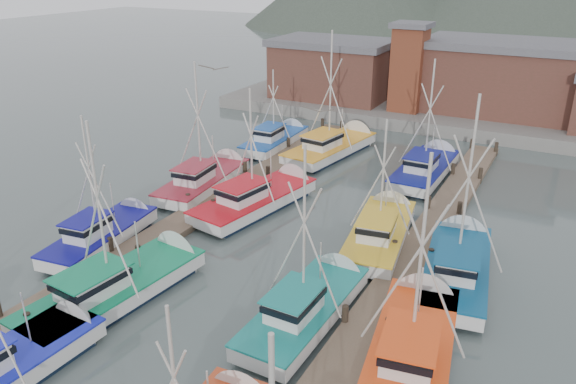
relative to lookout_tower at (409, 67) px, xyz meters
The scene contains 22 objects.
ground 33.52m from the lookout_tower, 86.53° to the right, with size 260.00×260.00×0.00m, color #465452.
dock_left 29.87m from the lookout_tower, 99.80° to the right, with size 2.30×46.00×1.50m.
dock_right 30.79m from the lookout_tower, 72.73° to the right, with size 2.30×46.00×1.50m.
quay 6.67m from the lookout_tower, 63.43° to the left, with size 44.00×16.00×1.20m, color slate.
shed_left 9.30m from the lookout_tower, 167.47° to the left, with size 12.72×8.48×6.20m.
shed_center 8.99m from the lookout_tower, 26.57° to the left, with size 14.84×9.54×6.90m.
lookout_tower is the anchor object (origin of this frame).
distant_hills 90.40m from the lookout_tower, 96.85° to the left, with size 175.00×140.00×42.00m.
boat_0 44.46m from the lookout_tower, 93.02° to the right, with size 3.78×8.91×9.49m.
boat_4 38.05m from the lookout_tower, 93.91° to the right, with size 4.13×10.40×10.04m.
boat_5 35.87m from the lookout_tower, 79.85° to the right, with size 3.74×9.03×9.35m.
boat_6 35.07m from the lookout_tower, 102.33° to the right, with size 3.51×8.55×8.49m.
boat_7 37.48m from the lookout_tower, 72.41° to the right, with size 4.51×10.17×10.14m.
boat_8 25.81m from the lookout_tower, 94.80° to the right, with size 4.79×10.46×9.07m.
boat_9 27.38m from the lookout_tower, 75.83° to the right, with size 4.20×9.63×8.37m.
boat_10 25.61m from the lookout_tower, 106.89° to the right, with size 4.09×9.69×10.01m.
boat_11 30.63m from the lookout_tower, 67.83° to the right, with size 4.38×10.01×10.70m.
boat_12 13.89m from the lookout_tower, 99.89° to the right, with size 4.79×10.83×11.28m.
boat_13 16.35m from the lookout_tower, 66.89° to the right, with size 3.97×9.74×9.84m.
boat_14 16.02m from the lookout_tower, 119.17° to the right, with size 3.21×8.84×7.61m.
gull_near 33.78m from the lookout_tower, 89.34° to the right, with size 1.54×0.66×0.24m.
gull_far 32.43m from the lookout_tower, 81.08° to the right, with size 1.55×0.64×0.24m.
Camera 1 is at (13.56, -21.68, 15.42)m, focal length 35.00 mm.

